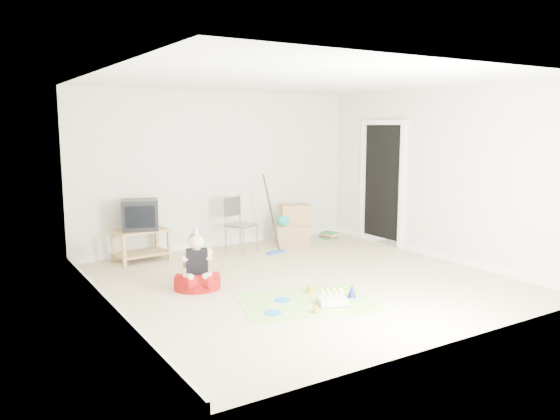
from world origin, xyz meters
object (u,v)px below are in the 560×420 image
cardboard_boxes (293,226)px  birthday_cake (332,301)px  tv_stand (141,242)px  folding_chair (242,225)px  seated_woman (197,275)px  crt_tv (140,215)px

cardboard_boxes → birthday_cake: 3.20m
tv_stand → birthday_cake: (1.21, -3.18, -0.24)m
folding_chair → birthday_cake: 2.95m
folding_chair → cardboard_boxes: size_ratio=1.31×
cardboard_boxes → birthday_cake: (-1.34, -2.89, -0.30)m
folding_chair → cardboard_boxes: folding_chair is taller
seated_woman → crt_tv: bearing=94.6°
seated_woman → birthday_cake: 1.76m
folding_chair → seated_woman: (-1.42, -1.51, -0.27)m
folding_chair → crt_tv: bearing=169.9°
folding_chair → birthday_cake: size_ratio=2.36×
crt_tv → cardboard_boxes: (2.55, -0.29, -0.37)m
tv_stand → seated_woman: 1.79m
folding_chair → cardboard_boxes: bearing=-0.6°
birthday_cake → tv_stand: bearing=110.8°
cardboard_boxes → seated_woman: 2.84m
crt_tv → birthday_cake: bearing=-50.7°
crt_tv → folding_chair: (1.57, -0.28, -0.26)m
crt_tv → tv_stand: bearing=135.0°
folding_chair → seated_woman: folding_chair is taller
cardboard_boxes → folding_chair: bearing=179.4°
tv_stand → cardboard_boxes: bearing=-6.5°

